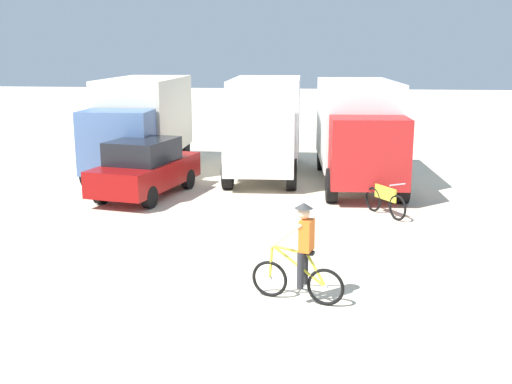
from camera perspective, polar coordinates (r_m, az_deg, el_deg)
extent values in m
plane|color=beige|center=(11.28, -5.04, -10.11)|extent=(120.00, 120.00, 0.00)
cube|color=beige|center=(23.57, -10.03, 6.92)|extent=(2.49, 5.24, 2.70)
cube|color=#4C6B9E|center=(20.41, -12.54, 4.47)|extent=(2.23, 1.54, 2.00)
cube|color=black|center=(19.70, -13.22, 5.17)|extent=(2.03, 0.11, 0.80)
cylinder|color=black|center=(20.38, -9.59, 1.73)|extent=(0.34, 1.01, 1.00)
cylinder|color=black|center=(21.01, -14.97, 1.81)|extent=(0.34, 1.01, 1.00)
cylinder|color=black|center=(25.15, -6.61, 3.95)|extent=(0.34, 1.01, 1.00)
cylinder|color=black|center=(25.66, -11.08, 3.98)|extent=(0.34, 1.01, 1.00)
cube|color=white|center=(22.95, 0.93, 6.95)|extent=(2.61, 5.29, 2.70)
cube|color=silver|center=(19.65, 0.32, 4.46)|extent=(2.26, 1.59, 2.00)
cube|color=black|center=(18.91, 0.17, 5.19)|extent=(2.03, 0.16, 0.80)
cylinder|color=black|center=(19.87, 3.27, 1.61)|extent=(0.36, 1.01, 1.00)
cylinder|color=black|center=(20.02, -2.58, 1.70)|extent=(0.36, 1.01, 1.00)
cylinder|color=black|center=(24.78, 3.52, 3.88)|extent=(0.36, 1.01, 1.00)
cylinder|color=black|center=(24.90, -1.19, 3.94)|extent=(0.36, 1.01, 1.00)
cube|color=white|center=(21.47, 9.12, 6.37)|extent=(2.77, 5.36, 2.70)
cube|color=#B21E1E|center=(18.20, 10.23, 3.57)|extent=(2.30, 1.66, 2.00)
cube|color=black|center=(17.46, 10.58, 4.32)|extent=(2.02, 0.23, 0.80)
cylinder|color=black|center=(18.64, 13.18, 0.52)|extent=(0.39, 1.02, 1.00)
cylinder|color=black|center=(18.38, 6.92, 0.59)|extent=(0.39, 1.02, 1.00)
cylinder|color=black|center=(23.47, 11.02, 3.15)|extent=(0.39, 1.02, 1.00)
cylinder|color=black|center=(23.26, 6.03, 3.23)|extent=(0.39, 1.02, 1.00)
cube|color=maroon|center=(19.26, -9.97, 1.67)|extent=(2.57, 4.47, 0.76)
cube|color=black|center=(19.01, -10.27, 3.72)|extent=(1.99, 2.38, 0.68)
cylinder|color=black|center=(20.82, -10.14, 1.45)|extent=(0.34, 0.67, 0.64)
cylinder|color=black|center=(20.14, -6.22, 1.18)|extent=(0.34, 0.67, 0.64)
cylinder|color=black|center=(18.63, -13.93, -0.09)|extent=(0.34, 0.67, 0.64)
cylinder|color=black|center=(17.86, -9.68, -0.45)|extent=(0.34, 0.67, 0.64)
torus|color=black|center=(11.43, 1.25, -7.91)|extent=(0.67, 0.24, 0.68)
cylinder|color=silver|center=(11.43, 1.25, -7.91)|extent=(0.10, 0.10, 0.08)
torus|color=black|center=(11.11, 6.35, -8.61)|extent=(0.67, 0.24, 0.68)
cylinder|color=silver|center=(11.11, 6.35, -8.61)|extent=(0.10, 0.10, 0.08)
cylinder|color=gold|center=(11.14, 3.91, -6.75)|extent=(1.00, 0.33, 0.68)
cylinder|color=gold|center=(11.10, 3.09, -5.28)|extent=(0.65, 0.23, 0.13)
cylinder|color=gold|center=(11.06, 5.53, -7.15)|extent=(0.39, 0.15, 0.59)
cylinder|color=gold|center=(11.31, 1.37, -6.41)|extent=(0.11, 0.08, 0.64)
cylinder|color=silver|center=(11.20, 1.50, -4.89)|extent=(0.18, 0.51, 0.04)
cube|color=black|center=(11.01, 4.70, -5.52)|extent=(0.26, 0.18, 0.06)
cube|color=orange|center=(10.92, 4.63, -3.97)|extent=(0.28, 0.36, 0.56)
sphere|color=beige|center=(10.83, 4.37, -1.91)|extent=(0.22, 0.22, 0.22)
cone|color=#333333|center=(10.79, 4.38, -1.24)|extent=(0.32, 0.32, 0.10)
cylinder|color=#26262B|center=(11.01, 4.06, -7.15)|extent=(0.12, 0.12, 0.66)
cylinder|color=#26262B|center=(11.24, 4.49, -6.73)|extent=(0.12, 0.12, 0.66)
cylinder|color=beige|center=(10.86, 2.64, -4.11)|extent=(0.62, 0.18, 0.53)
cylinder|color=beige|center=(11.19, 3.27, -3.60)|extent=(0.61, 0.26, 0.53)
torus|color=black|center=(16.76, 12.77, -1.41)|extent=(0.42, 0.60, 0.68)
torus|color=black|center=(17.57, 10.64, -0.65)|extent=(0.42, 0.60, 0.68)
cube|color=gold|center=(17.10, 11.72, -0.11)|extent=(0.52, 0.77, 0.36)
cylinder|color=silver|center=(16.66, 12.77, 0.66)|extent=(0.44, 0.30, 0.04)
cube|color=olive|center=(20.13, -11.87, 0.84)|extent=(0.77, 0.87, 0.55)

